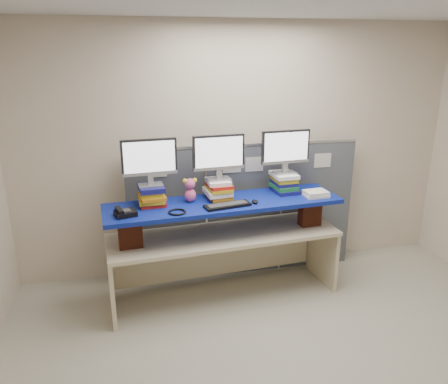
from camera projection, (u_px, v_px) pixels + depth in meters
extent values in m
cube|color=beige|center=(310.00, 212.00, 3.07)|extent=(5.00, 4.00, 2.80)
cube|color=#B1AB9A|center=(300.00, 375.00, 3.50)|extent=(5.00, 4.00, 0.01)
cube|color=#444850|center=(167.00, 217.00, 4.74)|extent=(0.85, 0.05, 1.50)
cube|color=#444850|center=(244.00, 211.00, 4.92)|extent=(0.85, 0.05, 1.50)
cube|color=#444850|center=(316.00, 206.00, 5.10)|extent=(0.85, 0.05, 1.50)
cube|color=silver|center=(245.00, 145.00, 4.68)|extent=(2.60, 0.06, 0.03)
cube|color=beige|center=(157.00, 170.00, 4.53)|extent=(0.20, 0.00, 0.16)
cube|color=beige|center=(232.00, 165.00, 4.69)|extent=(0.20, 0.00, 0.16)
cube|color=beige|center=(254.00, 164.00, 4.74)|extent=(0.20, 0.00, 0.16)
cube|color=beige|center=(323.00, 160.00, 4.91)|extent=(0.20, 0.00, 0.16)
cube|color=beige|center=(224.00, 235.00, 4.43)|extent=(2.38, 0.87, 0.04)
cube|color=beige|center=(111.00, 283.00, 4.22)|extent=(0.09, 0.63, 0.67)
cube|color=beige|center=(322.00, 252.00, 4.86)|extent=(0.09, 0.63, 0.67)
cube|color=maroon|center=(130.00, 232.00, 4.08)|extent=(0.23, 0.14, 0.30)
cube|color=maroon|center=(310.00, 212.00, 4.60)|extent=(0.23, 0.14, 0.30)
cube|color=navy|center=(224.00, 204.00, 4.33)|extent=(2.39, 0.78, 0.04)
cube|color=red|center=(152.00, 203.00, 4.24)|extent=(0.26, 0.28, 0.04)
cube|color=gold|center=(151.00, 200.00, 4.22)|extent=(0.24, 0.27, 0.03)
cube|color=#C77712|center=(152.00, 196.00, 4.21)|extent=(0.26, 0.31, 0.03)
cube|color=gold|center=(151.00, 192.00, 4.21)|extent=(0.22, 0.27, 0.04)
cube|color=navy|center=(151.00, 188.00, 4.19)|extent=(0.26, 0.31, 0.05)
cube|color=#C77712|center=(219.00, 196.00, 4.43)|extent=(0.25, 0.30, 0.04)
cube|color=white|center=(218.00, 192.00, 4.41)|extent=(0.27, 0.31, 0.05)
cube|color=gold|center=(219.00, 188.00, 4.40)|extent=(0.24, 0.31, 0.03)
cube|color=red|center=(219.00, 185.00, 4.38)|extent=(0.25, 0.30, 0.03)
cube|color=white|center=(218.00, 182.00, 4.38)|extent=(0.23, 0.27, 0.04)
cube|color=navy|center=(285.00, 190.00, 4.61)|extent=(0.27, 0.31, 0.04)
cube|color=#1C6A2D|center=(283.00, 186.00, 4.61)|extent=(0.25, 0.31, 0.04)
cube|color=navy|center=(284.00, 182.00, 4.61)|extent=(0.24, 0.29, 0.04)
cube|color=gold|center=(284.00, 179.00, 4.59)|extent=(0.23, 0.29, 0.04)
cube|color=white|center=(284.00, 175.00, 4.58)|extent=(0.25, 0.31, 0.04)
cube|color=#9FA0A4|center=(151.00, 185.00, 4.17)|extent=(0.24, 0.16, 0.02)
cube|color=#9FA0A4|center=(150.00, 179.00, 4.16)|extent=(0.06, 0.05, 0.09)
cube|color=black|center=(149.00, 157.00, 4.09)|extent=(0.52, 0.08, 0.34)
cube|color=white|center=(149.00, 157.00, 4.07)|extent=(0.48, 0.04, 0.30)
cube|color=#9FA0A4|center=(219.00, 179.00, 4.36)|extent=(0.24, 0.16, 0.02)
cube|color=#9FA0A4|center=(219.00, 174.00, 4.35)|extent=(0.06, 0.05, 0.09)
cube|color=black|center=(219.00, 152.00, 4.28)|extent=(0.52, 0.08, 0.34)
cube|color=white|center=(219.00, 153.00, 4.26)|extent=(0.48, 0.04, 0.30)
cube|color=#9FA0A4|center=(284.00, 173.00, 4.56)|extent=(0.24, 0.16, 0.02)
cube|color=#9FA0A4|center=(285.00, 167.00, 4.55)|extent=(0.06, 0.05, 0.09)
cube|color=black|center=(286.00, 147.00, 4.48)|extent=(0.52, 0.08, 0.34)
cube|color=white|center=(286.00, 147.00, 4.46)|extent=(0.48, 0.04, 0.30)
cube|color=black|center=(227.00, 205.00, 4.18)|extent=(0.47, 0.23, 0.02)
cube|color=#2F2F32|center=(227.00, 204.00, 4.18)|extent=(0.40, 0.17, 0.00)
ellipsoid|color=black|center=(255.00, 202.00, 4.28)|extent=(0.08, 0.11, 0.03)
cube|color=black|center=(126.00, 213.00, 3.95)|extent=(0.22, 0.21, 0.05)
cube|color=#2F2F32|center=(125.00, 210.00, 3.94)|extent=(0.11, 0.11, 0.01)
cube|color=black|center=(119.00, 210.00, 3.91)|extent=(0.09, 0.17, 0.03)
torus|color=black|center=(177.00, 212.00, 4.02)|extent=(0.20, 0.20, 0.02)
ellipsoid|color=#E3568F|center=(190.00, 195.00, 4.30)|extent=(0.12, 0.11, 0.13)
sphere|color=#E3568F|center=(190.00, 184.00, 4.26)|extent=(0.11, 0.11, 0.11)
sphere|color=yellow|center=(185.00, 181.00, 4.25)|extent=(0.05, 0.05, 0.05)
sphere|color=yellow|center=(195.00, 180.00, 4.26)|extent=(0.05, 0.05, 0.05)
cube|color=#ECE5C9|center=(316.00, 195.00, 4.48)|extent=(0.25, 0.21, 0.03)
cube|color=#ECE5C9|center=(316.00, 192.00, 4.47)|extent=(0.24, 0.20, 0.03)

